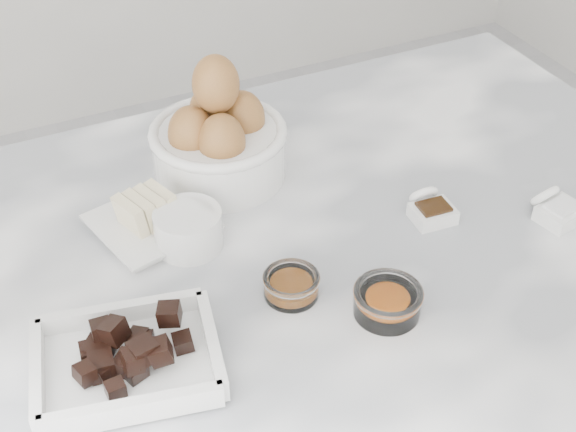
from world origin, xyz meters
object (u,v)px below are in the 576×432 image
object	(u,v)px
butter_plate	(149,217)
vanilla_spoon	(430,208)
honey_bowl	(291,285)
zest_bowl	(388,300)
chocolate_dish	(126,358)
egg_bowl	(218,138)
sugar_ramekin	(188,228)
salt_spoon	(557,209)

from	to	relation	value
butter_plate	vanilla_spoon	world-z (taller)	butter_plate
honey_bowl	vanilla_spoon	xyz separation A→B (m)	(0.22, 0.05, -0.00)
zest_bowl	butter_plate	bearing A→B (deg)	127.36
butter_plate	zest_bowl	xyz separation A→B (m)	(0.19, -0.25, -0.00)
butter_plate	chocolate_dish	bearing A→B (deg)	-113.43
butter_plate	vanilla_spoon	xyz separation A→B (m)	(0.33, -0.13, -0.01)
chocolate_dish	egg_bowl	distance (m)	0.36
chocolate_dish	zest_bowl	world-z (taller)	chocolate_dish
honey_bowl	sugar_ramekin	bearing A→B (deg)	119.63
egg_bowl	butter_plate	bearing A→B (deg)	-148.98
egg_bowl	vanilla_spoon	size ratio (longest dim) A/B	2.77
sugar_ramekin	honey_bowl	distance (m)	0.15
butter_plate	honey_bowl	bearing A→B (deg)	-58.91
chocolate_dish	vanilla_spoon	world-z (taller)	chocolate_dish
chocolate_dish	sugar_ramekin	bearing A→B (deg)	52.31
egg_bowl	vanilla_spoon	world-z (taller)	egg_bowl
sugar_ramekin	honey_bowl	xyz separation A→B (m)	(0.08, -0.13, -0.01)
salt_spoon	vanilla_spoon	bearing A→B (deg)	154.01
honey_bowl	salt_spoon	bearing A→B (deg)	-2.90
sugar_ramekin	honey_bowl	world-z (taller)	sugar_ramekin
zest_bowl	egg_bowl	bearing A→B (deg)	101.94
vanilla_spoon	salt_spoon	world-z (taller)	salt_spoon
honey_bowl	salt_spoon	xyz separation A→B (m)	(0.37, -0.02, -0.00)
egg_bowl	vanilla_spoon	distance (m)	0.30
chocolate_dish	zest_bowl	size ratio (longest dim) A/B	2.71
zest_bowl	salt_spoon	world-z (taller)	salt_spoon
chocolate_dish	vanilla_spoon	distance (m)	0.43
honey_bowl	salt_spoon	world-z (taller)	salt_spoon
butter_plate	zest_bowl	bearing A→B (deg)	-52.64
chocolate_dish	egg_bowl	xyz separation A→B (m)	(0.22, 0.29, 0.04)
zest_bowl	salt_spoon	distance (m)	0.29
chocolate_dish	honey_bowl	size ratio (longest dim) A/B	3.23
egg_bowl	salt_spoon	xyz separation A→B (m)	(0.35, -0.28, -0.04)
honey_bowl	vanilla_spoon	world-z (taller)	vanilla_spoon
chocolate_dish	sugar_ramekin	xyz separation A→B (m)	(0.13, 0.16, 0.01)
chocolate_dish	salt_spoon	size ratio (longest dim) A/B	2.82
salt_spoon	egg_bowl	bearing A→B (deg)	142.07
zest_bowl	vanilla_spoon	world-z (taller)	vanilla_spoon
butter_plate	sugar_ramekin	distance (m)	0.06
sugar_ramekin	zest_bowl	xyz separation A→B (m)	(0.16, -0.20, -0.01)
egg_bowl	zest_bowl	size ratio (longest dim) A/B	2.37
butter_plate	salt_spoon	distance (m)	0.52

